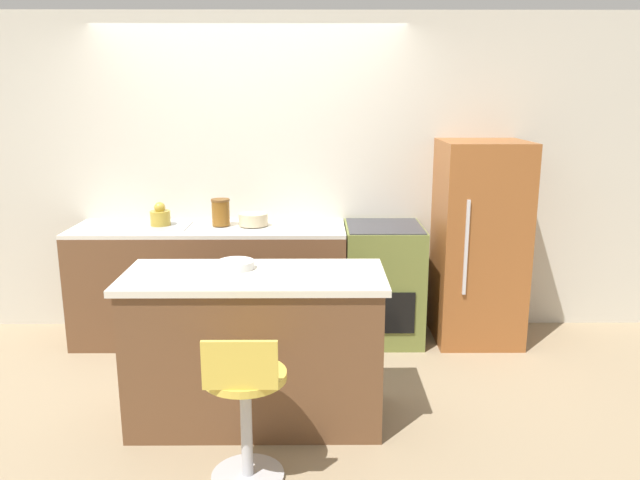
{
  "coord_description": "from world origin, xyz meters",
  "views": [
    {
      "loc": [
        0.53,
        -4.49,
        1.98
      ],
      "look_at": [
        0.56,
        -0.32,
        0.98
      ],
      "focal_mm": 35.0,
      "sensor_mm": 36.0,
      "label": 1
    }
  ],
  "objects_px": {
    "oven_range": "(383,283)",
    "stool_chair": "(245,406)",
    "refrigerator": "(479,243)",
    "kettle": "(160,216)",
    "mixing_bowl": "(253,219)"
  },
  "relations": [
    {
      "from": "kettle",
      "to": "mixing_bowl",
      "type": "bearing_deg",
      "value": 0.0
    },
    {
      "from": "kettle",
      "to": "mixing_bowl",
      "type": "height_order",
      "value": "kettle"
    },
    {
      "from": "oven_range",
      "to": "stool_chair",
      "type": "height_order",
      "value": "oven_range"
    },
    {
      "from": "oven_range",
      "to": "mixing_bowl",
      "type": "relative_size",
      "value": 4.1
    },
    {
      "from": "stool_chair",
      "to": "kettle",
      "type": "height_order",
      "value": "kettle"
    },
    {
      "from": "stool_chair",
      "to": "mixing_bowl",
      "type": "xyz_separation_m",
      "value": [
        -0.14,
        1.98,
        0.56
      ]
    },
    {
      "from": "oven_range",
      "to": "refrigerator",
      "type": "height_order",
      "value": "refrigerator"
    },
    {
      "from": "oven_range",
      "to": "kettle",
      "type": "bearing_deg",
      "value": 179.14
    },
    {
      "from": "oven_range",
      "to": "mixing_bowl",
      "type": "xyz_separation_m",
      "value": [
        -1.04,
        0.03,
        0.52
      ]
    },
    {
      "from": "kettle",
      "to": "oven_range",
      "type": "bearing_deg",
      "value": -0.86
    },
    {
      "from": "oven_range",
      "to": "stool_chair",
      "type": "xyz_separation_m",
      "value": [
        -0.9,
        -1.95,
        -0.04
      ]
    },
    {
      "from": "stool_chair",
      "to": "kettle",
      "type": "distance_m",
      "value": 2.24
    },
    {
      "from": "oven_range",
      "to": "refrigerator",
      "type": "bearing_deg",
      "value": -0.38
    },
    {
      "from": "refrigerator",
      "to": "mixing_bowl",
      "type": "relative_size",
      "value": 6.99
    },
    {
      "from": "oven_range",
      "to": "refrigerator",
      "type": "relative_size",
      "value": 0.59
    }
  ]
}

